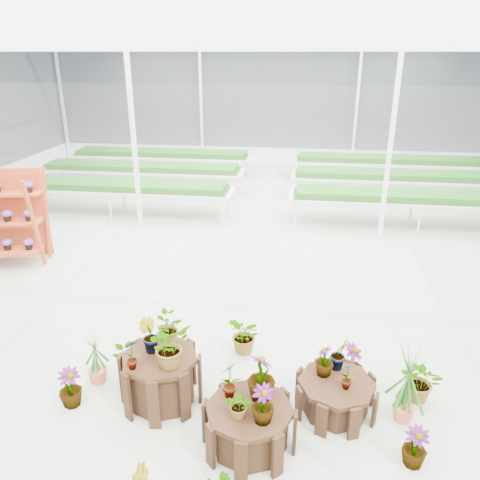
# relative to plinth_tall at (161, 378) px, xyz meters

# --- Properties ---
(ground_plane) EXTENTS (24.00, 24.00, 0.00)m
(ground_plane) POSITION_rel_plinth_tall_xyz_m (0.60, 2.22, -0.34)
(ground_plane) COLOR gray
(ground_plane) RESTS_ON ground
(greenhouse_shell) EXTENTS (18.00, 24.00, 4.50)m
(greenhouse_shell) POSITION_rel_plinth_tall_xyz_m (0.60, 2.22, 1.91)
(greenhouse_shell) COLOR white
(greenhouse_shell) RESTS_ON ground
(steel_frame) EXTENTS (18.00, 24.00, 4.50)m
(steel_frame) POSITION_rel_plinth_tall_xyz_m (0.60, 2.22, 1.91)
(steel_frame) COLOR silver
(steel_frame) RESTS_ON ground
(nursery_benches) EXTENTS (16.00, 7.00, 0.84)m
(nursery_benches) POSITION_rel_plinth_tall_xyz_m (0.60, 9.42, 0.08)
(nursery_benches) COLOR silver
(nursery_benches) RESTS_ON ground
(plinth_tall) EXTENTS (1.10, 1.10, 0.68)m
(plinth_tall) POSITION_rel_plinth_tall_xyz_m (0.00, 0.00, 0.00)
(plinth_tall) COLOR #311C0F
(plinth_tall) RESTS_ON ground
(plinth_mid) EXTENTS (1.08, 1.08, 0.54)m
(plinth_mid) POSITION_rel_plinth_tall_xyz_m (1.20, -0.60, -0.07)
(plinth_mid) COLOR #311C0F
(plinth_mid) RESTS_ON ground
(plinth_low) EXTENTS (1.28, 1.28, 0.44)m
(plinth_low) POSITION_rel_plinth_tall_xyz_m (2.20, 0.10, -0.12)
(plinth_low) COLOR #311C0F
(plinth_low) RESTS_ON ground
(nursery_plants) EXTENTS (4.93, 3.32, 1.23)m
(nursery_plants) POSITION_rel_plinth_tall_xyz_m (1.09, 0.06, 0.15)
(nursery_plants) COLOR #205617
(nursery_plants) RESTS_ON ground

